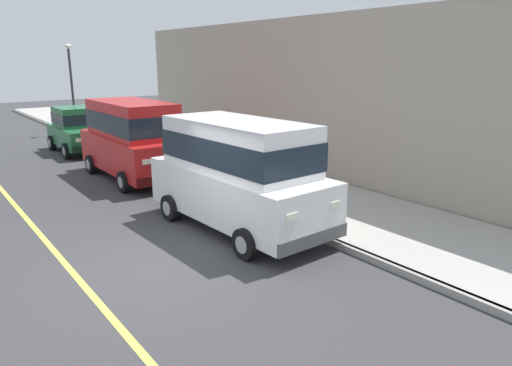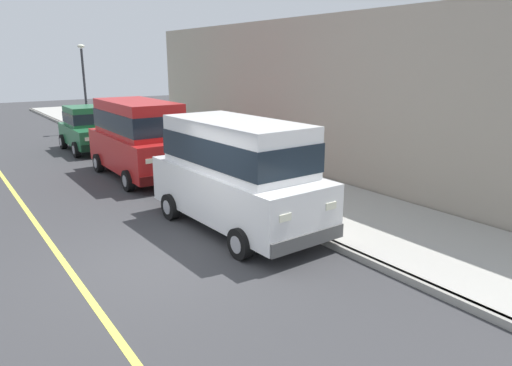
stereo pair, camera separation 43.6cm
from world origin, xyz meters
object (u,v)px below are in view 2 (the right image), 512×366
(dog_brown, at_px, (282,185))
(street_lamp, at_px, (84,77))
(car_white_van, at_px, (237,170))
(fire_hydrant, at_px, (219,173))
(car_green_hatchback, at_px, (88,128))
(car_red_van, at_px, (138,135))

(dog_brown, xyz_separation_m, street_lamp, (-0.89, 15.54, 2.48))
(car_white_van, height_order, fire_hydrant, car_white_van)
(dog_brown, xyz_separation_m, fire_hydrant, (-0.79, 2.11, 0.05))
(street_lamp, bearing_deg, fire_hydrant, -89.57)
(fire_hydrant, bearing_deg, car_white_van, -113.71)
(car_green_hatchback, bearing_deg, fire_hydrant, -80.15)
(car_red_van, distance_m, street_lamp, 10.90)
(car_white_van, relative_size, car_green_hatchback, 1.30)
(fire_hydrant, distance_m, street_lamp, 13.65)
(car_white_van, bearing_deg, fire_hydrant, 66.29)
(car_white_van, xyz_separation_m, car_green_hatchback, (-0.03, 11.70, -0.42))
(car_red_van, distance_m, fire_hydrant, 3.21)
(car_white_van, distance_m, street_lamp, 16.83)
(car_red_van, bearing_deg, car_green_hatchback, 90.34)
(car_white_van, bearing_deg, dog_brown, 27.51)
(car_green_hatchback, bearing_deg, street_lamp, 74.78)
(car_red_van, height_order, fire_hydrant, car_red_van)
(car_green_hatchback, distance_m, street_lamp, 5.54)
(car_green_hatchback, relative_size, fire_hydrant, 5.28)
(dog_brown, bearing_deg, car_white_van, -152.49)
(car_red_van, relative_size, car_green_hatchback, 1.28)
(car_white_van, relative_size, fire_hydrant, 6.84)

